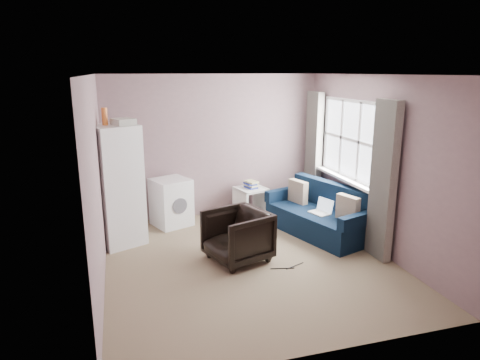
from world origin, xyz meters
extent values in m
cube|color=#8C785C|center=(0.00, 0.00, -0.01)|extent=(3.80, 4.20, 0.02)
cube|color=silver|center=(0.00, 0.00, 2.51)|extent=(3.80, 4.20, 0.02)
cube|color=gray|center=(0.00, 2.11, 1.25)|extent=(3.80, 0.02, 2.50)
cube|color=gray|center=(0.00, -2.11, 1.25)|extent=(3.80, 0.02, 2.50)
cube|color=gray|center=(-1.91, 0.00, 1.25)|extent=(0.02, 4.20, 2.50)
cube|color=gray|center=(1.91, 0.00, 1.25)|extent=(0.02, 4.20, 2.50)
cube|color=white|center=(1.89, 0.70, 1.50)|extent=(0.01, 1.60, 1.20)
imported|color=black|center=(-0.14, 0.06, 0.39)|extent=(0.92, 0.95, 0.78)
cube|color=white|center=(-1.69, 1.15, 0.90)|extent=(0.81, 0.81, 1.80)
cube|color=#5A5962|center=(-1.40, 1.27, 0.67)|extent=(0.24, 0.53, 0.02)
cube|color=#5A5962|center=(-1.49, 1.48, 1.18)|extent=(0.03, 0.04, 0.51)
cube|color=white|center=(-1.39, 1.25, 1.25)|extent=(0.18, 0.40, 0.62)
cylinder|color=orange|center=(-1.78, 1.16, 1.92)|extent=(0.11, 0.11, 0.25)
cube|color=#B7B7AC|center=(-1.53, 1.10, 1.84)|extent=(0.37, 0.39, 0.09)
cube|color=white|center=(-0.83, 1.73, 0.40)|extent=(0.74, 0.74, 0.80)
cube|color=#5A5962|center=(-0.83, 1.72, 0.77)|extent=(0.68, 0.67, 0.05)
cylinder|color=#5A5962|center=(-0.72, 1.47, 0.40)|extent=(0.25, 0.12, 0.26)
cube|color=white|center=(0.59, 1.77, 0.51)|extent=(0.59, 0.59, 0.04)
cube|color=white|center=(0.59, 1.77, 0.06)|extent=(0.59, 0.59, 0.04)
cube|color=white|center=(0.37, 1.71, 0.27)|extent=(0.17, 0.48, 0.54)
cube|color=white|center=(0.80, 1.82, 0.27)|extent=(0.17, 0.48, 0.54)
cube|color=navy|center=(0.59, 1.77, 0.55)|extent=(0.22, 0.27, 0.03)
cube|color=beige|center=(0.60, 1.77, 0.58)|extent=(0.23, 0.28, 0.03)
cube|color=navy|center=(0.57, 1.77, 0.61)|extent=(0.20, 0.26, 0.03)
cube|color=beige|center=(0.60, 1.76, 0.64)|extent=(0.24, 0.28, 0.03)
cube|color=#0B1E36|center=(1.37, 0.66, 0.19)|extent=(1.30, 1.87, 0.38)
cube|color=#0B1E36|center=(1.67, 0.76, 0.59)|extent=(0.70, 1.67, 0.42)
cube|color=#0B1E36|center=(1.63, -0.12, 0.47)|extent=(0.81, 0.38, 0.19)
cube|color=#0B1E36|center=(1.11, 1.44, 0.47)|extent=(0.81, 0.38, 0.19)
cube|color=tan|center=(1.59, 0.16, 0.57)|extent=(0.23, 0.40, 0.38)
cube|color=tan|center=(1.24, 1.20, 0.57)|extent=(0.23, 0.40, 0.38)
cube|color=white|center=(1.33, 0.55, 0.39)|extent=(0.31, 0.37, 0.02)
cube|color=silver|center=(1.44, 0.59, 0.50)|extent=(0.15, 0.31, 0.21)
cube|color=white|center=(1.82, 0.70, 0.87)|extent=(0.14, 1.70, 0.04)
cube|color=white|center=(1.87, 0.70, 0.90)|extent=(0.02, 1.68, 0.05)
cube|color=white|center=(1.87, 0.70, 1.50)|extent=(0.02, 1.68, 0.05)
cube|color=white|center=(1.87, 0.70, 2.10)|extent=(0.02, 1.68, 0.05)
cube|color=white|center=(1.87, -0.10, 1.50)|extent=(0.02, 0.05, 1.20)
cube|color=white|center=(1.87, 0.43, 1.50)|extent=(0.02, 0.05, 1.20)
cube|color=white|center=(1.87, 0.97, 1.50)|extent=(0.02, 0.05, 1.20)
cube|color=white|center=(1.87, 1.50, 1.50)|extent=(0.02, 0.05, 1.20)
cube|color=beige|center=(1.78, -0.38, 1.10)|extent=(0.12, 0.46, 2.18)
cube|color=beige|center=(1.78, 1.78, 1.10)|extent=(0.12, 0.46, 2.18)
cylinder|color=black|center=(0.55, -0.34, 0.01)|extent=(0.30, 0.14, 0.01)
cylinder|color=black|center=(0.36, -0.37, 0.01)|extent=(0.32, 0.08, 0.01)
camera|label=1|loc=(-1.62, -5.21, 2.54)|focal=32.00mm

